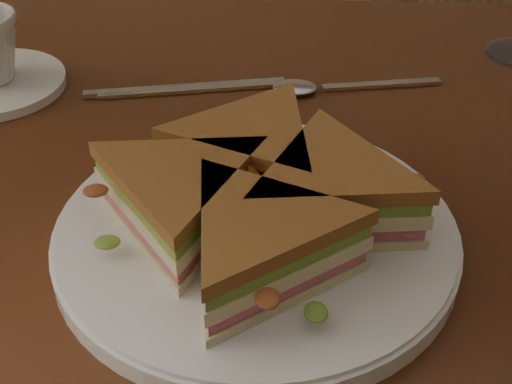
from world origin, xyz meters
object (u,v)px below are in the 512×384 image
table (232,242)px  spoon (316,87)px  knife (179,90)px  sandwich_wedges (256,197)px  plate (256,235)px

table → spoon: (0.08, 0.14, 0.10)m
knife → table: bearing=-74.3°
spoon → sandwich_wedges: bearing=-111.5°
spoon → knife: size_ratio=0.85×
sandwich_wedges → knife: sandwich_wedges is taller
table → plate: size_ratio=3.83×
sandwich_wedges → table: bearing=105.5°
table → sandwich_wedges: bearing=-74.5°
spoon → knife: spoon is taller
plate → knife: (-0.10, 0.24, -0.01)m
knife → sandwich_wedges: bearing=-79.9°
sandwich_wedges → knife: size_ratio=1.35×
plate → sandwich_wedges: size_ratio=1.09×
plate → knife: bearing=112.3°
sandwich_wedges → spoon: size_ratio=1.58×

